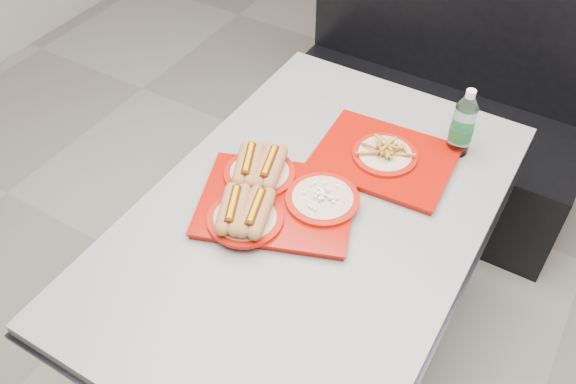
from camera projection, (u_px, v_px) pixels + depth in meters
The scene contains 6 objects.
ground at pixel (306, 350), 2.25m from camera, with size 6.00×6.00×0.00m, color gray.
diner_table at pixel (310, 250), 1.84m from camera, with size 0.92×1.42×0.75m.
booth_bench at pixel (433, 108), 2.63m from camera, with size 1.30×0.57×1.35m.
tray_near at pixel (271, 196), 1.72m from camera, with size 0.52×0.47×0.09m.
tray_far at pixel (385, 156), 1.85m from camera, with size 0.43×0.34×0.08m.
water_bottle at pixel (463, 126), 1.84m from camera, with size 0.07×0.07×0.23m.
Camera 1 is at (0.54, -1.04, 2.01)m, focal length 38.00 mm.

